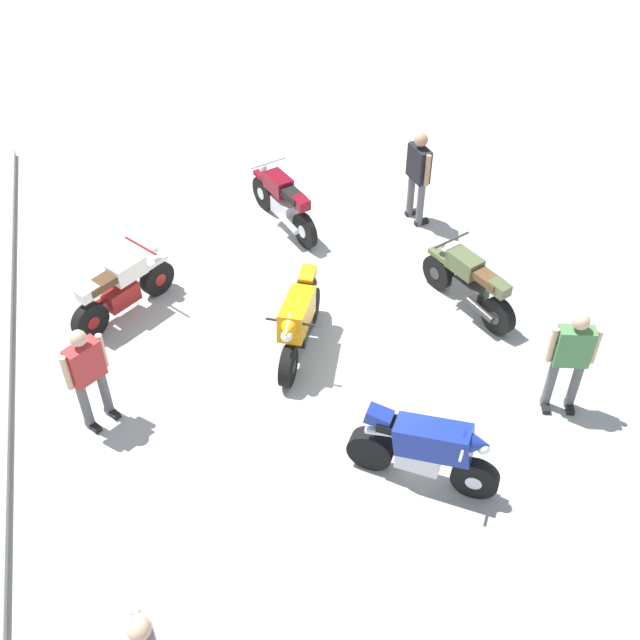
% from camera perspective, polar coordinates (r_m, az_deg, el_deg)
% --- Properties ---
extents(ground_plane, '(40.00, 40.00, 0.00)m').
position_cam_1_polar(ground_plane, '(11.98, -0.59, -1.26)').
color(ground_plane, '#ADAAA3').
extents(motorcycle_maroon_cruiser, '(2.03, 0.85, 1.09)m').
position_cam_1_polar(motorcycle_maroon_cruiser, '(14.02, -2.70, 8.65)').
color(motorcycle_maroon_cruiser, black).
rests_on(motorcycle_maroon_cruiser, ground).
extents(motorcycle_olive_vintage, '(1.89, 0.90, 1.07)m').
position_cam_1_polar(motorcycle_olive_vintage, '(12.40, 10.89, 2.59)').
color(motorcycle_olive_vintage, black).
rests_on(motorcycle_olive_vintage, ground).
extents(motorcycle_cream_vintage, '(1.25, 1.69, 1.07)m').
position_cam_1_polar(motorcycle_cream_vintage, '(12.46, -14.34, 2.17)').
color(motorcycle_cream_vintage, black).
rests_on(motorcycle_cream_vintage, ground).
extents(motorcycle_blue_sportbike, '(1.30, 1.69, 1.14)m').
position_cam_1_polar(motorcycle_blue_sportbike, '(9.81, 7.71, -9.34)').
color(motorcycle_blue_sportbike, black).
rests_on(motorcycle_blue_sportbike, ground).
extents(motorcycle_orange_sportbike, '(1.81, 1.10, 1.14)m').
position_cam_1_polar(motorcycle_orange_sportbike, '(11.37, -1.59, -0.02)').
color(motorcycle_orange_sportbike, black).
rests_on(motorcycle_orange_sportbike, ground).
extents(person_in_green_shirt, '(0.43, 0.65, 1.70)m').
position_cam_1_polar(person_in_green_shirt, '(10.81, 17.94, -2.52)').
color(person_in_green_shirt, '#59595B').
rests_on(person_in_green_shirt, ground).
extents(person_in_red_shirt, '(0.49, 0.59, 1.64)m').
position_cam_1_polar(person_in_red_shirt, '(10.58, -16.70, -3.67)').
color(person_in_red_shirt, '#59595B').
rests_on(person_in_red_shirt, ground).
extents(person_in_black_shirt, '(0.68, 0.37, 1.76)m').
position_cam_1_polar(person_in_black_shirt, '(14.03, 7.23, 10.75)').
color(person_in_black_shirt, '#59595B').
rests_on(person_in_black_shirt, ground).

